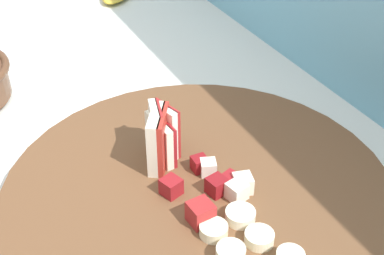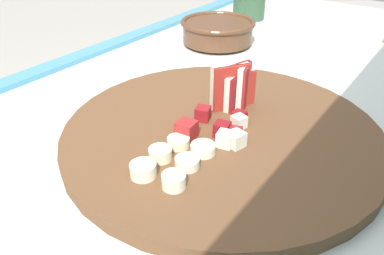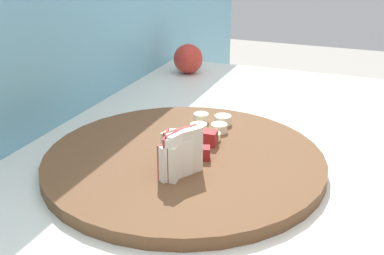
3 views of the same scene
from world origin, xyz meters
TOP-DOWN VIEW (x-y plane):
  - cutting_board at (0.13, 0.06)m, footprint 0.40×0.40m
  - apple_wedge_fan at (0.07, 0.05)m, footprint 0.06×0.05m
  - apple_dice_pile at (0.15, 0.07)m, footprint 0.09×0.09m
  - banana_slice_rows at (0.23, 0.06)m, footprint 0.10×0.07m
  - whole_apple at (0.58, 0.24)m, footprint 0.07×0.07m

SIDE VIEW (x-z plane):
  - cutting_board at x=0.13m, z-range 0.90..0.91m
  - banana_slice_rows at x=0.23m, z-range 0.91..0.93m
  - apple_dice_pile at x=0.15m, z-range 0.91..0.93m
  - whole_apple at x=0.58m, z-range 0.90..0.97m
  - apple_wedge_fan at x=0.07m, z-range 0.91..0.97m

